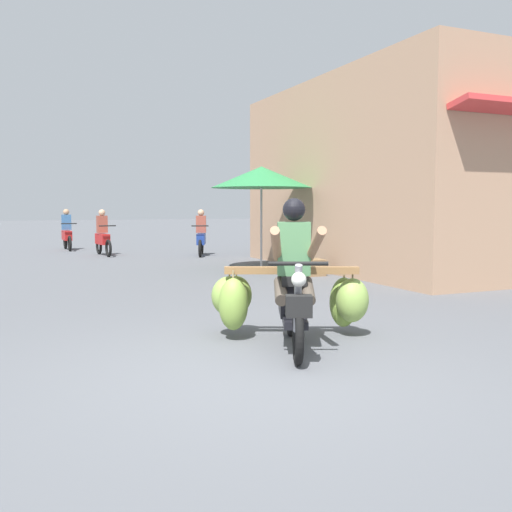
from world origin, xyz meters
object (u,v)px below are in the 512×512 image
at_px(motorbike_distant_ahead_left, 103,237).
at_px(motorbike_distant_ahead_right, 67,233).
at_px(motorbike_distant_far_ahead, 201,237).
at_px(market_umbrella_near_shop, 261,177).
at_px(produce_crate, 310,268).
at_px(motorbike_main_loaded, 286,293).

distance_m(motorbike_distant_ahead_left, motorbike_distant_ahead_right, 2.82).
bearing_deg(motorbike_distant_ahead_left, motorbike_distant_ahead_right, 106.46).
distance_m(motorbike_distant_ahead_right, motorbike_distant_far_ahead, 5.26).
xyz_separation_m(market_umbrella_near_shop, produce_crate, (0.51, -1.46, -1.98)).
xyz_separation_m(motorbike_distant_ahead_left, market_umbrella_near_shop, (2.82, -5.54, 1.60)).
xyz_separation_m(motorbike_distant_ahead_right, market_umbrella_near_shop, (3.62, -8.25, 1.60)).
xyz_separation_m(motorbike_distant_ahead_right, produce_crate, (4.12, -9.71, -0.39)).
relative_size(motorbike_distant_ahead_right, motorbike_distant_far_ahead, 1.05).
bearing_deg(motorbike_distant_far_ahead, market_umbrella_near_shop, -89.09).
height_order(motorbike_distant_ahead_right, produce_crate, motorbike_distant_ahead_right).
relative_size(motorbike_main_loaded, market_umbrella_near_shop, 0.82).
xyz_separation_m(motorbike_distant_ahead_left, produce_crate, (3.33, -7.01, -0.39)).
bearing_deg(market_umbrella_near_shop, motorbike_distant_ahead_right, 113.69).
height_order(motorbike_distant_ahead_left, produce_crate, motorbike_distant_ahead_left).
relative_size(motorbike_distant_ahead_left, produce_crate, 2.89).
xyz_separation_m(motorbike_distant_far_ahead, produce_crate, (0.58, -5.83, -0.39)).
relative_size(motorbike_distant_ahead_left, motorbike_distant_ahead_right, 1.00).
bearing_deg(motorbike_distant_ahead_left, motorbike_distant_far_ahead, -23.14).
bearing_deg(motorbike_distant_ahead_right, motorbike_distant_far_ahead, -47.55).
bearing_deg(motorbike_distant_ahead_right, market_umbrella_near_shop, -66.31).
relative_size(motorbike_distant_far_ahead, produce_crate, 2.75).
bearing_deg(market_umbrella_near_shop, produce_crate, -70.93).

